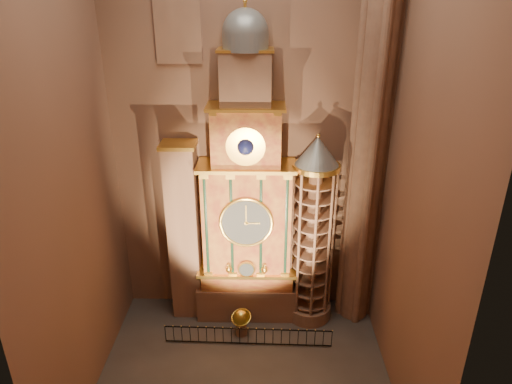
{
  "coord_description": "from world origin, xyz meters",
  "views": [
    {
      "loc": [
        0.89,
        -16.62,
        17.04
      ],
      "look_at": [
        0.52,
        3.0,
        8.44
      ],
      "focal_mm": 32.0,
      "sensor_mm": 36.0,
      "label": 1
    }
  ],
  "objects_px": {
    "astronomical_clock": "(247,208)",
    "portrait_tower": "(184,232)",
    "iron_railing": "(248,336)",
    "celestial_globe": "(241,320)",
    "stair_turret": "(313,234)"
  },
  "relations": [
    {
      "from": "astronomical_clock",
      "to": "stair_turret",
      "type": "xyz_separation_m",
      "value": [
        3.5,
        -0.26,
        -1.41
      ]
    },
    {
      "from": "iron_railing",
      "to": "astronomical_clock",
      "type": "bearing_deg",
      "value": 92.35
    },
    {
      "from": "stair_turret",
      "to": "portrait_tower",
      "type": "bearing_deg",
      "value": 177.67
    },
    {
      "from": "astronomical_clock",
      "to": "iron_railing",
      "type": "distance_m",
      "value": 6.74
    },
    {
      "from": "astronomical_clock",
      "to": "portrait_tower",
      "type": "height_order",
      "value": "astronomical_clock"
    },
    {
      "from": "celestial_globe",
      "to": "astronomical_clock",
      "type": "bearing_deg",
      "value": 82.01
    },
    {
      "from": "portrait_tower",
      "to": "stair_turret",
      "type": "bearing_deg",
      "value": -2.33
    },
    {
      "from": "portrait_tower",
      "to": "celestial_globe",
      "type": "xyz_separation_m",
      "value": [
        3.12,
        -2.0,
        -4.21
      ]
    },
    {
      "from": "astronomical_clock",
      "to": "iron_railing",
      "type": "relative_size",
      "value": 1.92
    },
    {
      "from": "stair_turret",
      "to": "iron_railing",
      "type": "bearing_deg",
      "value": -143.17
    },
    {
      "from": "portrait_tower",
      "to": "iron_railing",
      "type": "xyz_separation_m",
      "value": [
        3.51,
        -2.82,
        -4.6
      ]
    },
    {
      "from": "astronomical_clock",
      "to": "portrait_tower",
      "type": "bearing_deg",
      "value": 179.71
    },
    {
      "from": "astronomical_clock",
      "to": "iron_railing",
      "type": "height_order",
      "value": "astronomical_clock"
    },
    {
      "from": "celestial_globe",
      "to": "portrait_tower",
      "type": "bearing_deg",
      "value": 147.32
    },
    {
      "from": "celestial_globe",
      "to": "iron_railing",
      "type": "relative_size",
      "value": 0.18
    }
  ]
}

